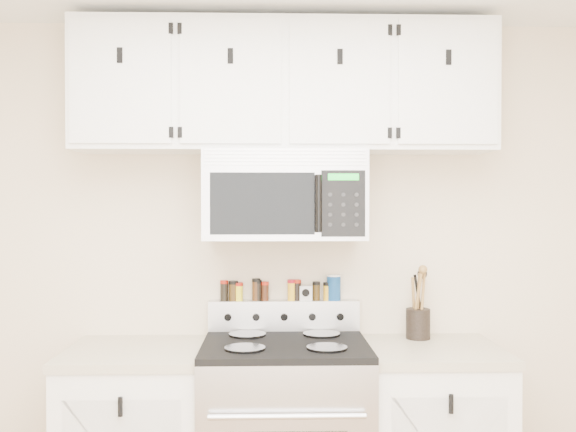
% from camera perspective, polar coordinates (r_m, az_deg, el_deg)
% --- Properties ---
extents(back_wall, '(3.50, 0.01, 2.50)m').
position_cam_1_polar(back_wall, '(3.29, -0.37, -4.84)').
color(back_wall, beige).
rests_on(back_wall, floor).
extents(microwave, '(0.76, 0.44, 0.42)m').
position_cam_1_polar(microwave, '(3.08, -0.29, 1.85)').
color(microwave, '#9E9EA3').
rests_on(microwave, back_wall).
extents(upper_cabinets, '(2.00, 0.35, 0.62)m').
position_cam_1_polar(upper_cabinets, '(3.16, -0.31, 11.33)').
color(upper_cabinets, white).
rests_on(upper_cabinets, back_wall).
extents(utensil_crock, '(0.12, 0.12, 0.35)m').
position_cam_1_polar(utensil_crock, '(3.28, 11.49, -9.15)').
color(utensil_crock, black).
rests_on(utensil_crock, base_cabinet_right).
extents(kitchen_timer, '(0.07, 0.06, 0.07)m').
position_cam_1_polar(kitchen_timer, '(3.27, 1.56, -6.86)').
color(kitchen_timer, white).
rests_on(kitchen_timer, range).
extents(salt_canister, '(0.07, 0.07, 0.13)m').
position_cam_1_polar(salt_canister, '(3.28, 4.09, -6.35)').
color(salt_canister, navy).
rests_on(salt_canister, range).
extents(spice_jar_0, '(0.04, 0.04, 0.10)m').
position_cam_1_polar(spice_jar_0, '(3.27, -5.70, -6.60)').
color(spice_jar_0, black).
rests_on(spice_jar_0, range).
extents(spice_jar_1, '(0.05, 0.05, 0.10)m').
position_cam_1_polar(spice_jar_1, '(3.27, -4.87, -6.63)').
color(spice_jar_1, '#442D10').
rests_on(spice_jar_1, range).
extents(spice_jar_2, '(0.04, 0.04, 0.09)m').
position_cam_1_polar(spice_jar_2, '(3.27, -4.41, -6.71)').
color(spice_jar_2, yellow).
rests_on(spice_jar_2, range).
extents(spice_jar_3, '(0.04, 0.04, 0.11)m').
position_cam_1_polar(spice_jar_3, '(3.26, -2.85, -6.53)').
color(spice_jar_3, '#462710').
rests_on(spice_jar_3, range).
extents(spice_jar_4, '(0.04, 0.04, 0.10)m').
position_cam_1_polar(spice_jar_4, '(3.26, -2.70, -6.60)').
color(spice_jar_4, black).
rests_on(spice_jar_4, range).
extents(spice_jar_5, '(0.04, 0.04, 0.09)m').
position_cam_1_polar(spice_jar_5, '(3.26, -2.05, -6.68)').
color(spice_jar_5, '#3E1D0F').
rests_on(spice_jar_5, range).
extents(spice_jar_6, '(0.04, 0.04, 0.11)m').
position_cam_1_polar(spice_jar_6, '(3.26, 0.34, -6.59)').
color(spice_jar_6, yellow).
rests_on(spice_jar_6, range).
extents(spice_jar_7, '(0.04, 0.04, 0.10)m').
position_cam_1_polar(spice_jar_7, '(3.26, 0.81, -6.59)').
color(spice_jar_7, black).
rests_on(spice_jar_7, range).
extents(spice_jar_8, '(0.04, 0.04, 0.09)m').
position_cam_1_polar(spice_jar_8, '(3.27, 2.53, -6.66)').
color(spice_jar_8, '#39280D').
rests_on(spice_jar_8, range).
extents(spice_jar_9, '(0.04, 0.04, 0.09)m').
position_cam_1_polar(spice_jar_9, '(3.28, 3.50, -6.69)').
color(spice_jar_9, gold).
rests_on(spice_jar_9, range).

